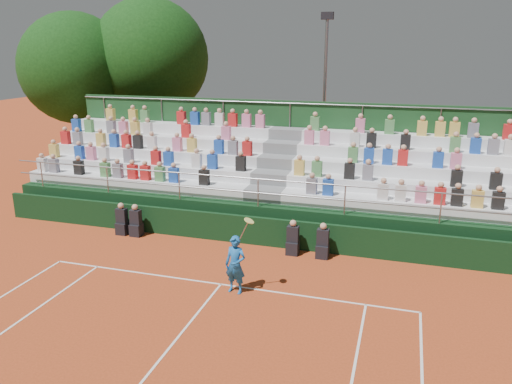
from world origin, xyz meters
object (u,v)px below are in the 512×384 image
(tennis_player, at_px, (235,265))
(tree_west, at_px, (76,69))
(tree_east, at_px, (151,58))
(floodlight_mast, at_px, (325,84))

(tennis_player, bearing_deg, tree_west, 138.61)
(tree_west, bearing_deg, tennis_player, -41.39)
(tree_east, relative_size, floodlight_mast, 1.11)
(tree_west, bearing_deg, tree_east, 29.60)
(tennis_player, bearing_deg, floodlight_mast, 89.51)
(tennis_player, distance_m, tree_east, 16.95)
(tree_west, height_order, tree_east, tree_east)
(tennis_player, relative_size, floodlight_mast, 0.27)
(tree_west, xyz_separation_m, tree_east, (3.39, 1.92, 0.52))
(tree_west, relative_size, tree_east, 0.92)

